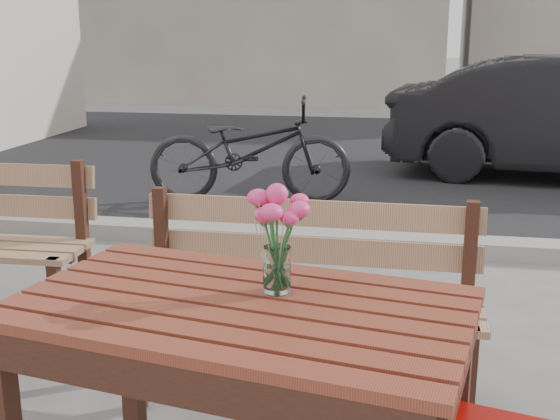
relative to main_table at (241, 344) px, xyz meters
name	(u,v)px	position (x,y,z in m)	size (l,w,h in m)	color
street	(373,186)	(0.12, 5.19, -0.65)	(30.00, 8.12, 0.12)	black
main_table	(241,344)	(0.00, 0.00, 0.00)	(1.43, 0.99, 0.81)	maroon
main_bench	(306,276)	(0.06, 0.95, -0.12)	(1.48, 0.45, 0.92)	brown
main_vase	(277,225)	(0.09, 0.10, 0.34)	(0.18, 0.18, 0.33)	white
bicycle	(249,150)	(-0.99, 4.41, -0.19)	(0.65, 1.87, 0.98)	black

